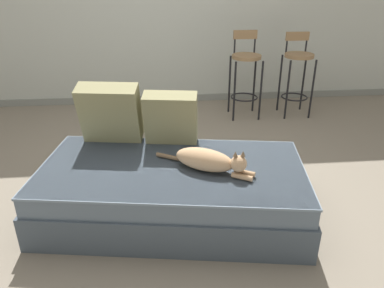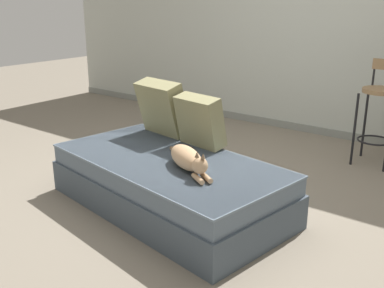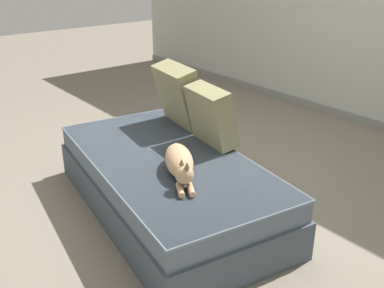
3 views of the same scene
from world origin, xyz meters
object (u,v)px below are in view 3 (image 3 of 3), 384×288
Objects in this scene: throw_pillow_corner at (180,95)px; cat at (180,162)px; couch at (167,183)px; throw_pillow_middle at (211,116)px.

throw_pillow_corner is 0.75× the size of cat.
couch is 0.56m from throw_pillow_middle.
throw_pillow_corner is (-0.45, 0.46, 0.44)m from couch.
throw_pillow_middle is at bearing 116.98° from cat.
throw_pillow_corner reaches higher than couch.
throw_pillow_middle is at bearing -9.04° from throw_pillow_corner.
cat is at bearing -16.90° from couch.
throw_pillow_corner is 1.14× the size of throw_pillow_middle.
cat is (0.25, -0.08, 0.27)m from couch.
cat is at bearing -63.02° from throw_pillow_middle.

